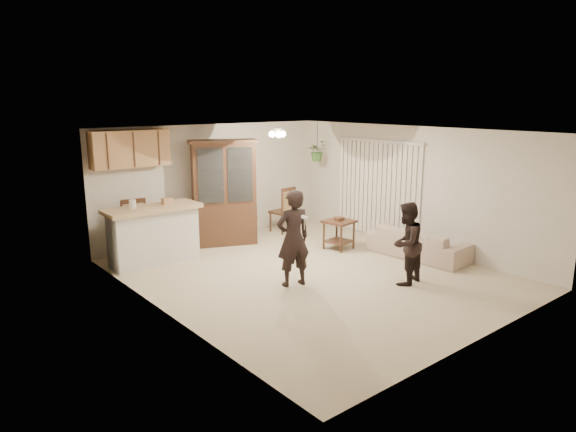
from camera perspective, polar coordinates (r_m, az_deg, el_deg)
floor at (r=9.13m, az=2.61°, el=-6.48°), size 6.50×6.50×0.00m
ceiling at (r=8.63m, az=2.78°, el=9.39°), size 5.50×6.50×0.02m
wall_back at (r=11.38m, az=-8.32°, el=3.78°), size 5.50×0.02×2.50m
wall_front at (r=6.80m, az=21.31°, el=-3.13°), size 5.50×0.02×2.50m
wall_left at (r=7.29m, az=-13.63°, el=-1.56°), size 0.02×6.50×2.50m
wall_right at (r=10.80m, az=13.64°, el=3.06°), size 0.02×6.50×2.50m
breakfast_bar at (r=9.91m, az=-14.66°, el=-2.30°), size 1.60×0.55×1.00m
bar_top at (r=9.79m, az=-14.84°, el=0.81°), size 1.75×0.70×0.08m
upper_cabinets at (r=10.27m, az=-17.13°, el=7.16°), size 1.50×0.34×0.70m
vertical_blinds at (r=11.35m, az=9.87°, el=2.93°), size 0.06×2.30×2.10m
ceiling_fixture at (r=9.68m, az=-1.15°, el=9.18°), size 0.36×0.36×0.20m
hanging_plant at (r=11.99m, az=3.26°, el=7.24°), size 0.43×0.37×0.48m
plant_cord at (r=11.97m, az=3.28°, el=8.79°), size 0.01×0.01×0.65m
sofa at (r=10.29m, az=14.28°, el=-2.49°), size 0.87×1.92×0.73m
adult at (r=8.34m, az=0.58°, el=-1.86°), size 0.73×0.56×1.80m
child at (r=8.70m, az=12.98°, el=-3.12°), size 0.74×0.62×1.35m
china_hutch at (r=10.85m, az=-7.11°, el=2.51°), size 1.50×1.04×2.21m
side_table at (r=10.59m, az=5.66°, el=-2.02°), size 0.63×0.63×0.67m
chair_bar at (r=10.25m, az=-16.25°, el=-2.92°), size 0.58×0.58×1.15m
chair_hutch_left at (r=11.63m, az=-4.77°, el=-0.80°), size 0.55×0.55×1.00m
chair_hutch_right at (r=11.91m, az=-0.64°, el=-0.34°), size 0.52×0.52×1.06m
controller_adult at (r=7.94m, az=1.84°, el=-0.14°), size 0.07×0.15×0.04m
controller_child at (r=8.52m, az=14.96°, el=-2.35°), size 0.06×0.12×0.04m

